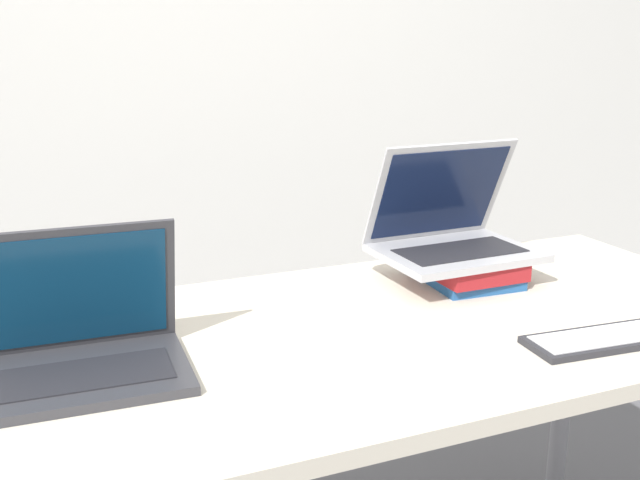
{
  "coord_description": "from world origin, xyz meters",
  "views": [
    {
      "loc": [
        -0.55,
        -0.79,
        1.29
      ],
      "look_at": [
        -0.05,
        0.37,
        0.94
      ],
      "focal_mm": 42.0,
      "sensor_mm": 36.0,
      "label": 1
    }
  ],
  "objects_px": {
    "laptop_on_books": "(450,232)",
    "laptop_left": "(84,346)",
    "book_stack": "(466,269)",
    "wireless_keyboard": "(604,339)"
  },
  "relations": [
    {
      "from": "laptop_left",
      "to": "book_stack",
      "type": "xyz_separation_m",
      "value": [
        0.82,
        0.15,
        -0.02
      ]
    },
    {
      "from": "laptop_left",
      "to": "book_stack",
      "type": "distance_m",
      "value": 0.84
    },
    {
      "from": "laptop_on_books",
      "to": "wireless_keyboard",
      "type": "bearing_deg",
      "value": -81.86
    },
    {
      "from": "book_stack",
      "to": "laptop_on_books",
      "type": "height_order",
      "value": "laptop_on_books"
    },
    {
      "from": "book_stack",
      "to": "wireless_keyboard",
      "type": "xyz_separation_m",
      "value": [
        0.04,
        -0.38,
        -0.02
      ]
    },
    {
      "from": "laptop_on_books",
      "to": "laptop_left",
      "type": "bearing_deg",
      "value": -166.91
    },
    {
      "from": "book_stack",
      "to": "wireless_keyboard",
      "type": "bearing_deg",
      "value": -84.62
    },
    {
      "from": "laptop_left",
      "to": "wireless_keyboard",
      "type": "distance_m",
      "value": 0.89
    },
    {
      "from": "laptop_on_books",
      "to": "wireless_keyboard",
      "type": "distance_m",
      "value": 0.43
    },
    {
      "from": "wireless_keyboard",
      "to": "laptop_on_books",
      "type": "bearing_deg",
      "value": 98.14
    }
  ]
}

